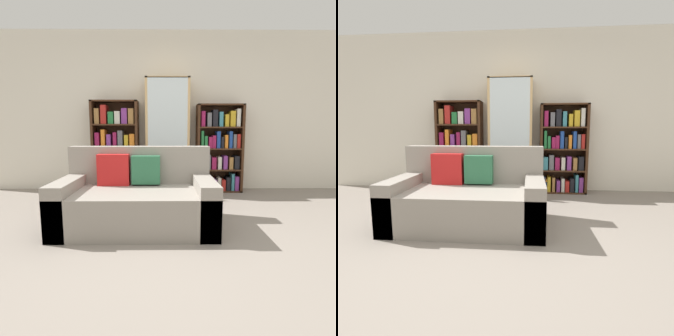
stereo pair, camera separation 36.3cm
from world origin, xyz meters
The scene contains 7 objects.
ground_plane centered at (0.00, 0.00, 0.00)m, with size 16.00×16.00×0.00m, color gray.
wall_back centered at (0.00, 2.50, 1.35)m, with size 6.69×0.06×2.70m.
couch centered at (-0.33, 0.67, 0.29)m, with size 1.65×0.95×0.86m.
bookshelf_left centered at (-0.85, 2.30, 0.74)m, with size 0.77×0.32×1.53m.
display_cabinet centered at (0.02, 2.28, 0.94)m, with size 0.72×0.36×1.88m.
bookshelf_right centered at (0.90, 2.30, 0.71)m, with size 0.77×0.32×1.47m.
wine_bottle centered at (0.57, 1.72, 0.15)m, with size 0.07×0.07×0.36m.
Camera 2 is at (0.35, -2.14, 1.05)m, focal length 28.00 mm.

